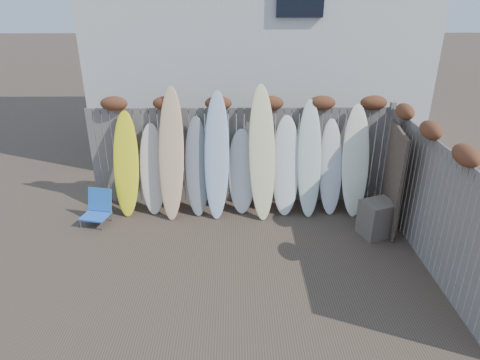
{
  "coord_description": "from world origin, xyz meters",
  "views": [
    {
      "loc": [
        -0.1,
        -5.73,
        4.11
      ],
      "look_at": [
        0.0,
        1.2,
        1.0
      ],
      "focal_mm": 32.0,
      "sensor_mm": 36.0,
      "label": 1
    }
  ],
  "objects_px": {
    "lattice_panel": "(392,179)",
    "beach_chair": "(98,208)",
    "wooden_crate": "(377,218)",
    "surfboard_0": "(126,164)"
  },
  "relations": [
    {
      "from": "beach_chair",
      "to": "lattice_panel",
      "type": "distance_m",
      "value": 5.52
    },
    {
      "from": "beach_chair",
      "to": "lattice_panel",
      "type": "xyz_separation_m",
      "value": [
        5.48,
        -0.22,
        0.66
      ]
    },
    {
      "from": "beach_chair",
      "to": "surfboard_0",
      "type": "height_order",
      "value": "surfboard_0"
    },
    {
      "from": "wooden_crate",
      "to": "lattice_panel",
      "type": "distance_m",
      "value": 0.76
    },
    {
      "from": "surfboard_0",
      "to": "lattice_panel",
      "type": "bearing_deg",
      "value": -8.4
    },
    {
      "from": "lattice_panel",
      "to": "beach_chair",
      "type": "bearing_deg",
      "value": -174.15
    },
    {
      "from": "beach_chair",
      "to": "wooden_crate",
      "type": "distance_m",
      "value": 5.21
    },
    {
      "from": "wooden_crate",
      "to": "surfboard_0",
      "type": "relative_size",
      "value": 0.32
    },
    {
      "from": "wooden_crate",
      "to": "lattice_panel",
      "type": "bearing_deg",
      "value": 47.61
    },
    {
      "from": "wooden_crate",
      "to": "lattice_panel",
      "type": "xyz_separation_m",
      "value": [
        0.3,
        0.32,
        0.62
      ]
    }
  ]
}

